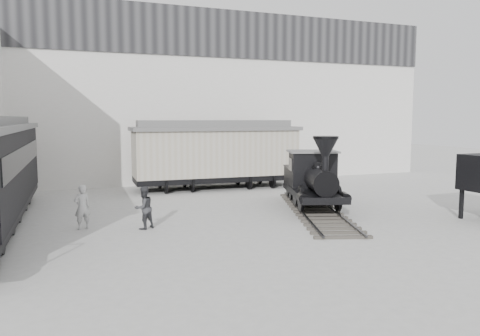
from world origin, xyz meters
name	(u,v)px	position (x,y,z in m)	size (l,w,h in m)	color
ground	(302,231)	(0.00, 0.00, 0.00)	(90.00, 90.00, 0.00)	#9E9E9B
north_wall	(193,97)	(0.00, 14.98, 5.55)	(34.00, 2.51, 11.00)	silver
locomotive	(314,183)	(2.48, 3.48, 1.24)	(4.98, 9.63, 3.35)	#413D36
boxcar	(216,153)	(0.35, 11.22, 2.11)	(9.96, 3.49, 4.03)	black
visitor_a	(82,207)	(-7.55, 3.25, 0.85)	(0.62, 0.40, 1.69)	#B2B2B2
visitor_b	(144,208)	(-5.38, 2.47, 0.81)	(0.79, 0.61, 1.62)	#313235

